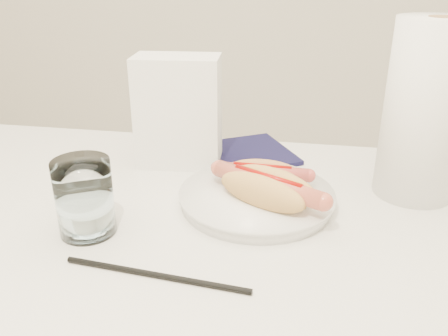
% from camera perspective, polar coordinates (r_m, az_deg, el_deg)
% --- Properties ---
extents(table, '(1.20, 0.80, 0.75)m').
position_cam_1_polar(table, '(0.73, -6.82, -11.61)').
color(table, white).
rests_on(table, ground).
extents(plate, '(0.30, 0.30, 0.02)m').
position_cam_1_polar(plate, '(0.76, 3.97, -3.79)').
color(plate, white).
rests_on(plate, table).
extents(hotdog_left, '(0.15, 0.06, 0.04)m').
position_cam_1_polar(hotdog_left, '(0.78, 4.64, -0.87)').
color(hotdog_left, tan).
rests_on(hotdog_left, plate).
extents(hotdog_right, '(0.18, 0.13, 0.05)m').
position_cam_1_polar(hotdog_right, '(0.72, 5.30, -2.50)').
color(hotdog_right, '#E1A757').
rests_on(hotdog_right, plate).
extents(water_glass, '(0.08, 0.08, 0.11)m').
position_cam_1_polar(water_glass, '(0.70, -16.57, -3.45)').
color(water_glass, white).
rests_on(water_glass, table).
extents(chopstick_near, '(0.25, 0.03, 0.01)m').
position_cam_1_polar(chopstick_near, '(0.61, -8.28, -12.72)').
color(chopstick_near, black).
rests_on(chopstick_near, table).
extents(napkin_box, '(0.16, 0.10, 0.21)m').
position_cam_1_polar(napkin_box, '(0.89, -5.55, 6.81)').
color(napkin_box, white).
rests_on(napkin_box, table).
extents(navy_napkin, '(0.23, 0.23, 0.01)m').
position_cam_1_polar(navy_napkin, '(0.95, 2.73, 1.78)').
color(navy_napkin, '#111033').
rests_on(navy_napkin, table).
extents(paper_towel_roll, '(0.17, 0.17, 0.29)m').
position_cam_1_polar(paper_towel_roll, '(0.82, 23.22, 6.34)').
color(paper_towel_roll, white).
rests_on(paper_towel_roll, table).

